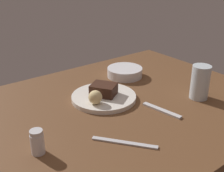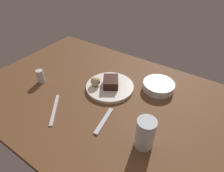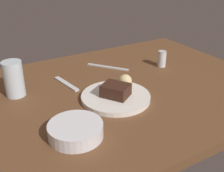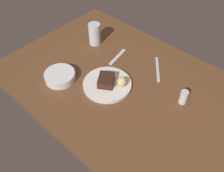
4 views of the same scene
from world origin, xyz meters
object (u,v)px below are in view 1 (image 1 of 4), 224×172
Objects in this scene: water_glass at (200,82)px; dessert_spoon at (162,110)px; dessert_plate at (104,97)px; salt_shaker at (37,142)px; side_bowl at (125,72)px; butter_knife at (124,143)px; bread_roll at (95,97)px; chocolate_cake_slice at (104,90)px.

water_glass is 19.51cm from dessert_spoon.
dessert_plate is at bearing -161.50° from dessert_spoon.
salt_shaker is 60.42cm from side_bowl.
water_glass is at bearing -119.81° from butter_knife.
dessert_spoon reaches higher than butter_knife.
water_glass reaches higher than bread_roll.
salt_shaker is 0.47× the size of dessert_spoon.
side_bowl is at bearing 152.93° from dessert_spoon.
dessert_plate is at bearing -148.33° from side_bowl.
bread_roll is 31.32cm from side_bowl.
dessert_spoon is at bearing -43.90° from bread_roll.
water_glass is at bearing -36.13° from chocolate_cake_slice.
bread_roll reaches higher than side_bowl.
dessert_plate is 2.69× the size of chocolate_cake_slice.
water_glass is 41.48cm from butter_knife.
butter_knife is (-32.27, -38.92, -1.75)cm from side_bowl.
salt_shaker is at bearing -154.32° from chocolate_cake_slice.
water_glass reaches higher than side_bowl.
bread_roll reaches higher than dessert_spoon.
chocolate_cake_slice is 1.26× the size of salt_shaker.
dessert_plate is at bearing 25.28° from salt_shaker.
water_glass is 0.67× the size of butter_knife.
butter_knife is at bearing -114.09° from dessert_plate.
side_bowl is (20.54, 12.67, 1.18)cm from dessert_plate.
side_bowl is (-8.34, 33.12, -4.35)cm from water_glass.
chocolate_cake_slice is at bearing -62.19° from butter_knife.
side_bowl reaches higher than dessert_spoon.
water_glass is at bearing -75.86° from side_bowl.
dessert_plate is 24.16cm from side_bowl.
dessert_spoon is (10.06, -19.89, -3.35)cm from chocolate_cake_slice.
salt_shaker reaches higher than side_bowl.
side_bowl is at bearing 31.39° from bread_roll.
chocolate_cake_slice is at bearing 56.04° from dessert_plate.
dessert_plate is 35.82cm from water_glass.
water_glass reaches higher than dessert_plate.
water_glass reaches higher than dessert_spoon.
side_bowl is at bearing 104.14° from water_glass.
side_bowl is 33.76cm from dessert_spoon.
dessert_spoon is (43.22, -3.94, -3.12)cm from salt_shaker.
dessert_plate is at bearing 30.46° from bread_roll.
chocolate_cake_slice is 23.73cm from side_bowl.
chocolate_cake_slice is at bearing 32.12° from bread_roll.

